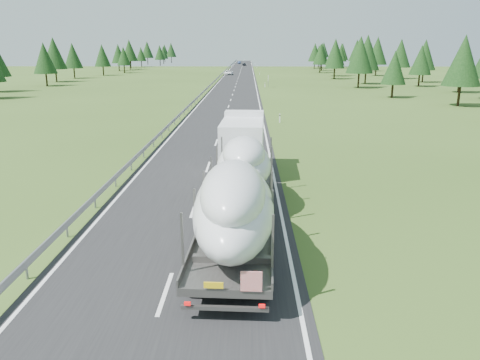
{
  "coord_description": "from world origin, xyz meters",
  "views": [
    {
      "loc": [
        2.87,
        -23.56,
        8.26
      ],
      "look_at": [
        2.5,
        -2.11,
        2.19
      ],
      "focal_mm": 35.0,
      "sensor_mm": 36.0,
      "label": 1
    }
  ],
  "objects_px": {
    "boat_truck": "(240,173)",
    "distant_car_dark": "(244,64)",
    "distant_car_blue": "(239,62)",
    "distant_van": "(228,72)",
    "highway_sign": "(268,79)"
  },
  "relations": [
    {
      "from": "boat_truck",
      "to": "distant_car_dark",
      "type": "bearing_deg",
      "value": 90.45
    },
    {
      "from": "distant_car_blue",
      "to": "distant_van",
      "type": "bearing_deg",
      "value": -85.28
    },
    {
      "from": "distant_van",
      "to": "distant_car_blue",
      "type": "xyz_separation_m",
      "value": [
        1.46,
        108.51,
        -0.03
      ]
    },
    {
      "from": "distant_van",
      "to": "distant_car_dark",
      "type": "distance_m",
      "value": 79.16
    },
    {
      "from": "distant_van",
      "to": "distant_car_blue",
      "type": "bearing_deg",
      "value": 92.52
    },
    {
      "from": "boat_truck",
      "to": "distant_car_blue",
      "type": "xyz_separation_m",
      "value": [
        -4.5,
        238.83,
        -1.63
      ]
    },
    {
      "from": "highway_sign",
      "to": "distant_car_dark",
      "type": "relative_size",
      "value": 0.63
    },
    {
      "from": "boat_truck",
      "to": "distant_car_dark",
      "type": "xyz_separation_m",
      "value": [
        -1.63,
        209.37,
        -1.63
      ]
    },
    {
      "from": "highway_sign",
      "to": "distant_car_blue",
      "type": "distance_m",
      "value": 157.71
    },
    {
      "from": "boat_truck",
      "to": "distant_van",
      "type": "relative_size",
      "value": 4.1
    },
    {
      "from": "distant_van",
      "to": "distant_car_blue",
      "type": "distance_m",
      "value": 108.52
    },
    {
      "from": "distant_van",
      "to": "distant_car_dark",
      "type": "height_order",
      "value": "distant_van"
    },
    {
      "from": "highway_sign",
      "to": "boat_truck",
      "type": "xyz_separation_m",
      "value": [
        -4.7,
        -81.4,
        0.52
      ]
    },
    {
      "from": "highway_sign",
      "to": "distant_car_dark",
      "type": "xyz_separation_m",
      "value": [
        -6.33,
        127.97,
        -1.11
      ]
    },
    {
      "from": "highway_sign",
      "to": "distant_van",
      "type": "height_order",
      "value": "highway_sign"
    }
  ]
}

